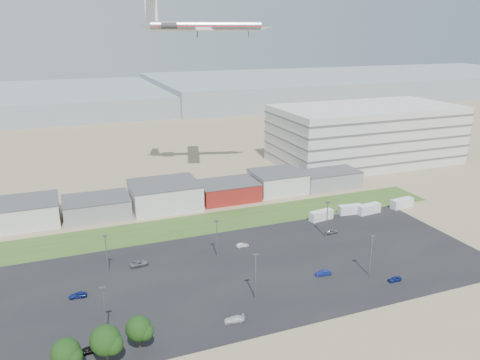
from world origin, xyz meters
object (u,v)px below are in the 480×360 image
parked_car_1 (323,273)px  parked_car_11 (242,245)px  parked_car_9 (139,264)px  parked_car_2 (395,279)px  parked_car_3 (234,319)px  box_trailer_a (321,215)px  parked_car_5 (78,295)px  parked_car_10 (91,350)px  airliner (206,26)px  parked_car_8 (332,232)px

parked_car_1 → parked_car_11: (-12.45, 21.40, -0.08)m
parked_car_1 → parked_car_9: (-40.42, 20.74, 0.02)m
parked_car_2 → parked_car_3: (-40.75, -1.49, 0.04)m
parked_car_9 → parked_car_11: parked_car_9 is taller
parked_car_11 → box_trailer_a: bearing=-75.2°
parked_car_9 → parked_car_5: bearing=116.4°
parked_car_2 → parked_car_10: 68.40m
airliner → parked_car_8: bearing=-59.4°
parked_car_5 → parked_car_9: size_ratio=0.82×
parked_car_11 → parked_car_9: bearing=89.2°
box_trailer_a → parked_car_11: bearing=-172.3°
airliner → parked_car_1: size_ratio=12.52×
parked_car_9 → parked_car_10: (-13.82, -30.06, -0.09)m
parked_car_3 → parked_car_9: size_ratio=0.89×
parked_car_1 → parked_car_8: size_ratio=1.01×
parked_car_10 → parked_car_11: (41.79, 30.72, -0.02)m
parked_car_2 → parked_car_8: (0.70, 28.75, 0.08)m
parked_car_2 → parked_car_9: parked_car_9 is taller
parked_car_9 → airliner: bearing=-38.2°
airliner → parked_car_10: bearing=-104.9°
airliner → parked_car_1: (2.72, -81.61, -57.17)m
airliner → parked_car_8: airliner is taller
parked_car_3 → parked_car_10: 27.65m
box_trailer_a → parked_car_10: box_trailer_a is taller
parked_car_11 → parked_car_1: bearing=-151.9°
parked_car_2 → parked_car_3: 40.77m
airliner → parked_car_2: airliner is taller
box_trailer_a → parked_car_3: size_ratio=1.90×
airliner → parked_car_3: 110.59m
parked_car_8 → parked_car_11: (-27.30, 1.15, -0.10)m
box_trailer_a → parked_car_9: bearing=-179.6°
parked_car_1 → parked_car_3: parked_car_1 is taller
airliner → parked_car_2: size_ratio=14.42×
airliner → parked_car_5: airliner is taller
box_trailer_a → parked_car_5: size_ratio=2.05×
parked_car_9 → parked_car_1: bearing=-123.6°
parked_car_2 → parked_car_8: 28.76m
parked_car_5 → parked_car_10: parked_car_5 is taller
parked_car_11 → parked_car_2: bearing=-140.5°
parked_car_2 → parked_car_5: 72.34m
parked_car_8 → parked_car_9: 55.28m
box_trailer_a → parked_car_8: 10.63m
airliner → parked_car_9: airliner is taller
box_trailer_a → parked_car_11: box_trailer_a is taller
parked_car_2 → box_trailer_a: bearing=176.7°
parked_car_1 → parked_car_3: 28.41m
parked_car_2 → parked_car_10: bearing=-87.8°
parked_car_3 → parked_car_10: parked_car_3 is taller
parked_car_1 → parked_car_11: 24.76m
parked_car_3 → parked_car_1: bearing=116.4°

